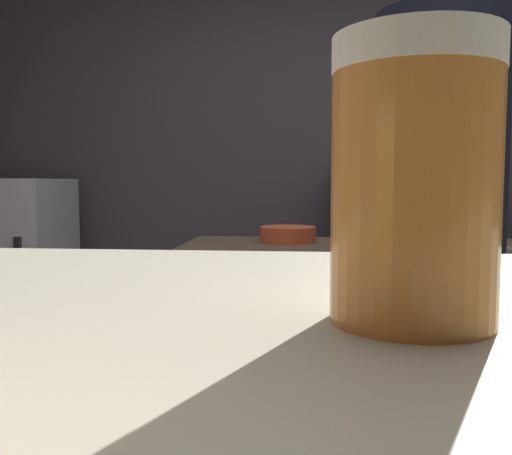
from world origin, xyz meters
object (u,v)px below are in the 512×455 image
(bartender, at_px, (437,217))
(chefs_knife, at_px, (494,248))
(pint_glass_near, at_px, (414,182))
(bottle_olive_oil, at_px, (394,151))
(mixing_bowl, at_px, (288,234))
(mini_fridge, at_px, (7,276))
(bottle_vinegar, at_px, (467,149))

(bartender, relative_size, chefs_knife, 7.39)
(pint_glass_near, distance_m, bottle_olive_oil, 3.09)
(mixing_bowl, bearing_deg, mini_fridge, 149.26)
(bartender, distance_m, mixing_bowl, 0.71)
(pint_glass_near, distance_m, bottle_vinegar, 3.17)
(pint_glass_near, height_order, bottle_olive_oil, bottle_olive_oil)
(mixing_bowl, distance_m, bottle_olive_oil, 1.44)
(mixing_bowl, height_order, pint_glass_near, pint_glass_near)
(mini_fridge, distance_m, bottle_olive_oil, 2.39)
(mini_fridge, bearing_deg, mixing_bowl, -30.74)
(pint_glass_near, bearing_deg, mixing_bowl, 93.94)
(mixing_bowl, xyz_separation_m, bottle_olive_oil, (0.57, 1.27, 0.37))
(mixing_bowl, height_order, bottle_olive_oil, bottle_olive_oil)
(pint_glass_near, bearing_deg, bartender, 76.67)
(bottle_vinegar, bearing_deg, pint_glass_near, -105.88)
(mini_fridge, height_order, bottle_vinegar, bottle_vinegar)
(chefs_knife, relative_size, bottle_vinegar, 1.16)
(bartender, height_order, bottle_olive_oil, bartender)
(mini_fridge, relative_size, bartender, 0.64)
(chefs_knife, relative_size, pint_glass_near, 1.82)
(bottle_vinegar, bearing_deg, bartender, -107.53)
(bottle_olive_oil, bearing_deg, mini_fridge, -173.26)
(bartender, height_order, pint_glass_near, bartender)
(mini_fridge, bearing_deg, bartender, -36.78)
(chefs_knife, height_order, bottle_olive_oil, bottle_olive_oil)
(bottle_olive_oil, bearing_deg, mixing_bowl, -114.30)
(mixing_bowl, bearing_deg, bartender, -53.99)
(bartender, relative_size, bottle_olive_oil, 9.74)
(chefs_knife, distance_m, pint_glass_near, 1.73)
(bartender, bearing_deg, bottle_olive_oil, 8.45)
(pint_glass_near, bearing_deg, bottle_vinegar, 74.12)
(bartender, xyz_separation_m, bottle_olive_oil, (0.16, 1.84, 0.27))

